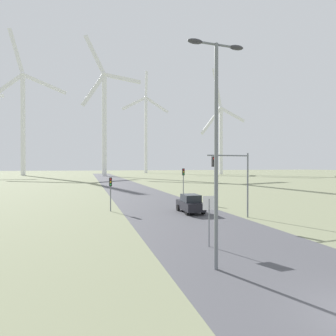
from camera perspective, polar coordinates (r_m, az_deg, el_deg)
name	(u,v)px	position (r m, az deg, el deg)	size (l,w,h in m)	color
road_surface	(130,189)	(54.08, -8.29, -4.56)	(10.00, 240.00, 0.01)	#47474C
streetlamp	(216,129)	(12.05, 10.44, 8.44)	(2.75, 0.32, 10.18)	slate
stop_sign_near	(209,211)	(15.47, 8.93, -9.25)	(0.81, 0.07, 2.93)	slate
traffic_light_post_near_left	(111,186)	(27.65, -12.41, -3.94)	(0.28, 0.34, 3.49)	slate
traffic_light_post_near_right	(183,177)	(34.11, 3.37, -2.07)	(0.28, 0.34, 4.37)	slate
traffic_light_mast_overhead	(234,172)	(24.06, 14.17, -0.82)	(4.11, 0.34, 5.84)	slate
car_approaching	(190,204)	(26.50, 4.87, -7.71)	(2.02, 4.19, 1.83)	black
wind_turbine_left	(23,113)	(155.14, -29.03, 10.38)	(35.57, 14.77, 73.28)	white
wind_turbine_center	(104,114)	(130.47, -13.70, 11.32)	(28.91, 6.54, 65.25)	white
wind_turbine_right	(146,128)	(186.53, -4.85, 8.76)	(32.91, 3.95, 71.58)	white
wind_turbine_far_right	(221,132)	(158.05, 11.43, 7.78)	(36.23, 13.48, 60.80)	white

